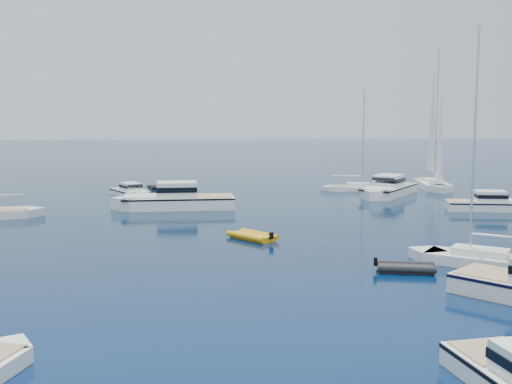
# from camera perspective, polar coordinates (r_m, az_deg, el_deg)

# --- Properties ---
(ground) EXTENTS (400.00, 400.00, 0.00)m
(ground) POSITION_cam_1_polar(r_m,az_deg,el_deg) (26.96, -5.68, -11.52)
(ground) COLOR #081F54
(ground) RESTS_ON ground
(motor_cruiser_centre) EXTENTS (12.34, 4.62, 3.17)m
(motor_cruiser_centre) POSITION_cam_1_polar(r_m,az_deg,el_deg) (58.16, -7.43, -1.51)
(motor_cruiser_centre) COLOR white
(motor_cruiser_centre) RESTS_ON ground
(motor_cruiser_far_r) EXTENTS (9.05, 3.91, 2.30)m
(motor_cruiser_far_r) POSITION_cam_1_polar(r_m,az_deg,el_deg) (60.47, 20.67, -1.58)
(motor_cruiser_far_r) COLOR silver
(motor_cruiser_far_r) RESTS_ON ground
(motor_cruiser_distant) EXTENTS (8.93, 10.96, 2.88)m
(motor_cruiser_distant) POSITION_cam_1_polar(r_m,az_deg,el_deg) (68.20, 11.92, -0.35)
(motor_cruiser_distant) COLOR white
(motor_cruiser_distant) RESTS_ON ground
(motor_cruiser_horizon) EXTENTS (5.76, 7.39, 1.92)m
(motor_cruiser_horizon) POSITION_cam_1_polar(r_m,az_deg,el_deg) (67.30, -11.29, -0.44)
(motor_cruiser_horizon) COLOR white
(motor_cruiser_horizon) RESTS_ON ground
(sailboat_mid_r) EXTENTS (9.30, 7.34, 14.01)m
(sailboat_mid_r) POSITION_cam_1_polar(r_m,az_deg,el_deg) (38.15, 20.26, -6.38)
(sailboat_mid_r) COLOR white
(sailboat_mid_r) RESTS_ON ground
(sailboat_centre) EXTENTS (8.36, 3.39, 11.94)m
(sailboat_centre) POSITION_cam_1_polar(r_m,az_deg,el_deg) (72.02, 9.01, 0.09)
(sailboat_centre) COLOR white
(sailboat_centre) RESTS_ON ground
(sailboat_sails_r) EXTENTS (4.07, 11.61, 16.72)m
(sailboat_sails_r) POSITION_cam_1_polar(r_m,az_deg,el_deg) (76.87, 15.76, 0.35)
(sailboat_sails_r) COLOR white
(sailboat_sails_r) RESTS_ON ground
(tender_yellow) EXTENTS (4.02, 4.19, 0.95)m
(tender_yellow) POSITION_cam_1_polar(r_m,az_deg,el_deg) (43.53, -0.34, -4.32)
(tender_yellow) COLOR orange
(tender_yellow) RESTS_ON ground
(tender_grey_near) EXTENTS (3.58, 2.43, 0.95)m
(tender_grey_near) POSITION_cam_1_polar(r_m,az_deg,el_deg) (35.62, 13.49, -7.08)
(tender_grey_near) COLOR black
(tender_grey_near) RESTS_ON ground
(tender_grey_far) EXTENTS (3.81, 3.32, 0.95)m
(tender_grey_far) POSITION_cam_1_polar(r_m,az_deg,el_deg) (74.25, -8.56, 0.31)
(tender_grey_far) COLOR black
(tender_grey_far) RESTS_ON ground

